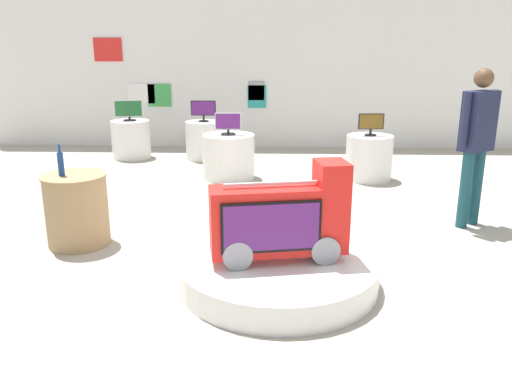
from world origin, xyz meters
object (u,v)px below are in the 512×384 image
Objects in this scene: tv_on_left_rear at (203,110)px; display_pedestal_far_right at (369,158)px; display_pedestal_center_rear at (229,157)px; tv_on_right_rear at (129,110)px; tv_on_far_right at (371,123)px; display_pedestal_right_rear at (131,139)px; main_display_pedestal at (278,271)px; tv_on_center_rear at (228,124)px; display_pedestal_left_rear at (204,140)px; novelty_firetruck_tv at (281,221)px; side_table_round at (77,209)px; shopper_browsing_near_truck at (477,136)px; bottle_on_side_table at (61,163)px.

tv_on_left_rear reaches higher than display_pedestal_far_right.
display_pedestal_center_rear is 1.59× the size of tv_on_right_rear.
tv_on_right_rear is 4.19m from tv_on_far_right.
tv_on_left_rear is at bearing -2.54° from display_pedestal_right_rear.
display_pedestal_right_rear reaches higher than main_display_pedestal.
tv_on_left_rear is 2.96m from tv_on_far_right.
tv_on_center_rear is at bearing 101.62° from main_display_pedestal.
tv_on_left_rear is at bearing 104.67° from main_display_pedestal.
tv_on_right_rear reaches higher than display_pedestal_left_rear.
novelty_firetruck_tv is 2.20m from side_table_round.
display_pedestal_right_rear is at bearing 177.46° from tv_on_left_rear.
tv_on_left_rear reaches higher than side_table_round.
side_table_round is 0.42× the size of shopper_browsing_near_truck.
display_pedestal_far_right is (1.36, 3.56, 0.22)m from main_display_pedestal.
tv_on_left_rear is at bearing 153.21° from display_pedestal_far_right.
tv_on_center_rear is 0.58× the size of display_pedestal_right_rear.
side_table_round is at bearing -141.05° from tv_on_far_right.
main_display_pedestal is 1.44× the size of novelty_firetruck_tv.
main_display_pedestal is at bearing -62.32° from display_pedestal_right_rear.
side_table_round is (0.59, -4.12, 0.04)m from display_pedestal_right_rear.
tv_on_left_rear is 1.15× the size of tv_on_far_right.
shopper_browsing_near_truck reaches higher than main_display_pedestal.
shopper_browsing_near_truck is at bearing -44.58° from tv_on_left_rear.
novelty_firetruck_tv is 3.09× the size of tv_on_far_right.
display_pedestal_right_rear is 4.23m from tv_on_far_right.
display_pedestal_left_rear is 1.35× the size of tv_on_right_rear.
tv_on_left_rear is 0.25× the size of shopper_browsing_near_truck.
novelty_firetruck_tv reaches higher than display_pedestal_center_rear.
display_pedestal_left_rear is 0.85× the size of display_pedestal_center_rear.
display_pedestal_left_rear is 0.54m from tv_on_left_rear.
tv_on_far_right is (3.96, -1.40, 0.51)m from display_pedestal_right_rear.
tv_on_left_rear is at bearing 135.42° from shopper_browsing_near_truck.
bottle_on_side_table reaches higher than main_display_pedestal.
shopper_browsing_near_truck is at bearing -69.44° from display_pedestal_far_right.
display_pedestal_far_right is at bearing 84.85° from tv_on_far_right.
tv_on_left_rear is (0.00, -0.00, 0.54)m from display_pedestal_left_rear.
tv_on_left_rear is at bearing -2.36° from tv_on_right_rear.
shopper_browsing_near_truck is (3.40, -3.35, 0.13)m from tv_on_left_rear.
tv_on_right_rear is (-2.60, 4.94, 0.74)m from main_display_pedestal.
novelty_firetruck_tv reaches higher than side_table_round.
display_pedestal_right_rear is at bearing 79.23° from tv_on_right_rear.
novelty_firetruck_tv is 1.60× the size of side_table_round.
bottle_on_side_table is (-0.82, -4.10, 0.51)m from display_pedestal_left_rear.
tv_on_far_right is (2.64, -1.34, -0.03)m from tv_on_left_rear.
shopper_browsing_near_truck is at bearing -35.20° from tv_on_center_rear.
main_display_pedestal is 3.87× the size of tv_on_left_rear.
tv_on_left_rear reaches higher than main_display_pedestal.
display_pedestal_far_right is (2.09, 0.00, -0.50)m from tv_on_center_rear.
side_table_round is at bearing 157.61° from novelty_firetruck_tv.
display_pedestal_left_rear is at bearing 104.66° from main_display_pedestal.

